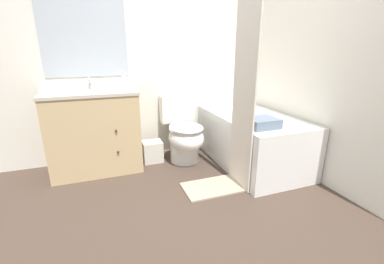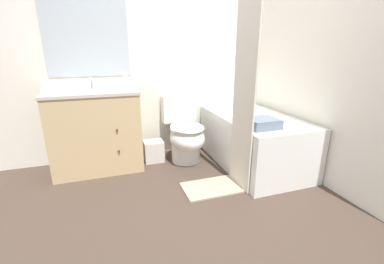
{
  "view_description": "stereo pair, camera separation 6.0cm",
  "coord_description": "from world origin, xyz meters",
  "px_view_note": "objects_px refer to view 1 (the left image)",
  "views": [
    {
      "loc": [
        -0.73,
        -1.46,
        1.27
      ],
      "look_at": [
        0.07,
        0.73,
        0.52
      ],
      "focal_mm": 24.0,
      "sensor_mm": 36.0,
      "label": 1
    },
    {
      "loc": [
        -0.68,
        -1.48,
        1.27
      ],
      "look_at": [
        0.07,
        0.73,
        0.52
      ],
      "focal_mm": 24.0,
      "sensor_mm": 36.0,
      "label": 2
    }
  ],
  "objects_px": {
    "tissue_box": "(106,84)",
    "soap_dispenser": "(124,81)",
    "toilet": "(184,134)",
    "hand_towel_folded": "(53,92)",
    "sink_faucet": "(90,85)",
    "wastebasket": "(152,151)",
    "bath_mat": "(213,187)",
    "bath_towel_folded": "(262,123)",
    "vanity_cabinet": "(95,131)",
    "bathtub": "(251,139)"
  },
  "relations": [
    {
      "from": "bathtub",
      "to": "bath_towel_folded",
      "type": "relative_size",
      "value": 4.9
    },
    {
      "from": "tissue_box",
      "to": "bath_towel_folded",
      "type": "distance_m",
      "value": 1.68
    },
    {
      "from": "vanity_cabinet",
      "to": "sink_faucet",
      "type": "bearing_deg",
      "value": 90.0
    },
    {
      "from": "soap_dispenser",
      "to": "sink_faucet",
      "type": "bearing_deg",
      "value": 153.23
    },
    {
      "from": "sink_faucet",
      "to": "toilet",
      "type": "height_order",
      "value": "sink_faucet"
    },
    {
      "from": "hand_towel_folded",
      "to": "vanity_cabinet",
      "type": "bearing_deg",
      "value": 27.18
    },
    {
      "from": "sink_faucet",
      "to": "toilet",
      "type": "xyz_separation_m",
      "value": [
        0.97,
        -0.29,
        -0.57
      ]
    },
    {
      "from": "bathtub",
      "to": "soap_dispenser",
      "type": "xyz_separation_m",
      "value": [
        -1.34,
        0.44,
        0.66
      ]
    },
    {
      "from": "wastebasket",
      "to": "bath_mat",
      "type": "xyz_separation_m",
      "value": [
        0.42,
        -0.82,
        -0.12
      ]
    },
    {
      "from": "sink_faucet",
      "to": "bathtub",
      "type": "bearing_deg",
      "value": -19.95
    },
    {
      "from": "tissue_box",
      "to": "bath_mat",
      "type": "relative_size",
      "value": 0.21
    },
    {
      "from": "sink_faucet",
      "to": "bath_towel_folded",
      "type": "bearing_deg",
      "value": -34.86
    },
    {
      "from": "wastebasket",
      "to": "sink_faucet",
      "type": "bearing_deg",
      "value": 162.71
    },
    {
      "from": "bathtub",
      "to": "bath_mat",
      "type": "bearing_deg",
      "value": -148.7
    },
    {
      "from": "toilet",
      "to": "bath_towel_folded",
      "type": "bearing_deg",
      "value": -54.72
    },
    {
      "from": "sink_faucet",
      "to": "hand_towel_folded",
      "type": "relative_size",
      "value": 0.65
    },
    {
      "from": "toilet",
      "to": "wastebasket",
      "type": "height_order",
      "value": "toilet"
    },
    {
      "from": "toilet",
      "to": "bath_towel_folded",
      "type": "distance_m",
      "value": 0.96
    },
    {
      "from": "sink_faucet",
      "to": "wastebasket",
      "type": "bearing_deg",
      "value": -17.29
    },
    {
      "from": "vanity_cabinet",
      "to": "wastebasket",
      "type": "bearing_deg",
      "value": -0.52
    },
    {
      "from": "vanity_cabinet",
      "to": "bath_towel_folded",
      "type": "relative_size",
      "value": 3.26
    },
    {
      "from": "vanity_cabinet",
      "to": "bath_mat",
      "type": "height_order",
      "value": "vanity_cabinet"
    },
    {
      "from": "sink_faucet",
      "to": "bathtub",
      "type": "xyz_separation_m",
      "value": [
        1.68,
        -0.61,
        -0.62
      ]
    },
    {
      "from": "vanity_cabinet",
      "to": "hand_towel_folded",
      "type": "bearing_deg",
      "value": -152.82
    },
    {
      "from": "vanity_cabinet",
      "to": "soap_dispenser",
      "type": "bearing_deg",
      "value": 1.4
    },
    {
      "from": "soap_dispenser",
      "to": "bath_towel_folded",
      "type": "relative_size",
      "value": 0.65
    },
    {
      "from": "toilet",
      "to": "bathtub",
      "type": "xyz_separation_m",
      "value": [
        0.72,
        -0.32,
        -0.05
      ]
    },
    {
      "from": "bathtub",
      "to": "bath_mat",
      "type": "distance_m",
      "value": 0.82
    },
    {
      "from": "sink_faucet",
      "to": "bath_mat",
      "type": "bearing_deg",
      "value": -44.55
    },
    {
      "from": "tissue_box",
      "to": "soap_dispenser",
      "type": "relative_size",
      "value": 0.65
    },
    {
      "from": "wastebasket",
      "to": "soap_dispenser",
      "type": "distance_m",
      "value": 0.87
    },
    {
      "from": "toilet",
      "to": "bath_mat",
      "type": "height_order",
      "value": "toilet"
    },
    {
      "from": "tissue_box",
      "to": "bath_mat",
      "type": "bearing_deg",
      "value": -48.22
    },
    {
      "from": "toilet",
      "to": "tissue_box",
      "type": "distance_m",
      "value": 1.02
    },
    {
      "from": "toilet",
      "to": "hand_towel_folded",
      "type": "xyz_separation_m",
      "value": [
        -1.28,
        -0.05,
        0.57
      ]
    },
    {
      "from": "tissue_box",
      "to": "hand_towel_folded",
      "type": "relative_size",
      "value": 0.54
    },
    {
      "from": "hand_towel_folded",
      "to": "bath_towel_folded",
      "type": "bearing_deg",
      "value": -21.13
    },
    {
      "from": "hand_towel_folded",
      "to": "bathtub",
      "type": "bearing_deg",
      "value": -7.63
    },
    {
      "from": "wastebasket",
      "to": "hand_towel_folded",
      "type": "height_order",
      "value": "hand_towel_folded"
    },
    {
      "from": "tissue_box",
      "to": "hand_towel_folded",
      "type": "xyz_separation_m",
      "value": [
        -0.48,
        -0.29,
        -0.01
      ]
    },
    {
      "from": "soap_dispenser",
      "to": "bath_mat",
      "type": "distance_m",
      "value": 1.43
    },
    {
      "from": "toilet",
      "to": "wastebasket",
      "type": "xyz_separation_m",
      "value": [
        -0.36,
        0.11,
        -0.21
      ]
    },
    {
      "from": "vanity_cabinet",
      "to": "hand_towel_folded",
      "type": "height_order",
      "value": "hand_towel_folded"
    },
    {
      "from": "toilet",
      "to": "wastebasket",
      "type": "distance_m",
      "value": 0.43
    },
    {
      "from": "toilet",
      "to": "soap_dispenser",
      "type": "distance_m",
      "value": 0.88
    },
    {
      "from": "bath_towel_folded",
      "to": "soap_dispenser",
      "type": "bearing_deg",
      "value": 142.96
    },
    {
      "from": "bath_towel_folded",
      "to": "tissue_box",
      "type": "bearing_deg",
      "value": 143.25
    },
    {
      "from": "hand_towel_folded",
      "to": "bath_towel_folded",
      "type": "xyz_separation_m",
      "value": [
        1.81,
        -0.7,
        -0.29
      ]
    },
    {
      "from": "soap_dispenser",
      "to": "bath_mat",
      "type": "xyz_separation_m",
      "value": [
        0.68,
        -0.83,
        -0.95
      ]
    },
    {
      "from": "vanity_cabinet",
      "to": "bathtub",
      "type": "relative_size",
      "value": 0.67
    }
  ]
}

